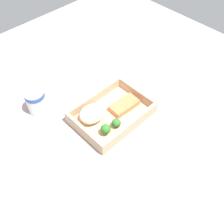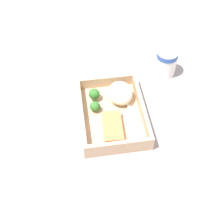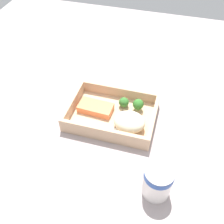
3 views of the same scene
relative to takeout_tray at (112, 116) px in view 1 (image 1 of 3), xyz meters
The scene contains 9 objects.
ground_plane 1.60cm from the takeout_tray, ahead, with size 160.00×160.00×2.00cm, color #A19393.
takeout_tray is the anchor object (origin of this frame).
tray_rim 2.60cm from the takeout_tray, ahead, with size 28.28×20.40×4.00cm.
salmon_fillet 6.16cm from the takeout_tray, behind, with size 11.29×5.79×2.35cm, color #E97B48.
mashed_potatoes 8.32cm from the takeout_tray, 29.51° to the right, with size 9.81×8.21×5.44cm, color beige.
broccoli_floret_1 9.51cm from the takeout_tray, 31.80° to the left, with size 3.62×3.62×4.40cm.
broccoli_floret_2 6.25cm from the takeout_tray, 61.59° to the left, with size 3.37×3.37×3.62cm.
fork 6.24cm from the takeout_tray, 81.87° to the right, with size 15.88×3.50×0.44cm.
paper_cup 29.05cm from the takeout_tray, 50.86° to the right, with size 7.46×7.46×9.66cm.
Camera 1 is at (43.85, 45.41, 77.04)cm, focal length 42.00 mm.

